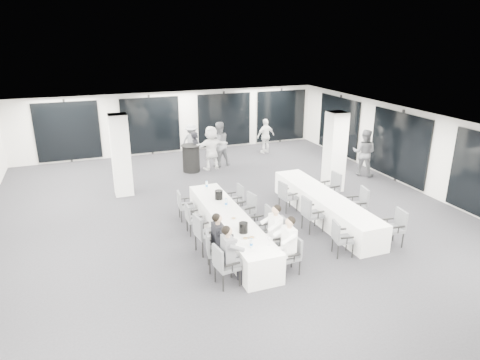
# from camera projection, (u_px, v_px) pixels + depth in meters

# --- Properties ---
(room) EXTENTS (14.04, 16.04, 2.84)m
(room) POSITION_uv_depth(u_px,v_px,m) (245.00, 161.00, 13.83)
(room) COLOR #232328
(room) RESTS_ON ground
(column_left) EXTENTS (0.60, 0.60, 2.80)m
(column_left) POSITION_uv_depth(u_px,v_px,m) (121.00, 155.00, 14.44)
(column_left) COLOR white
(column_left) RESTS_ON floor
(column_right) EXTENTS (0.60, 0.60, 2.80)m
(column_right) POSITION_uv_depth(u_px,v_px,m) (335.00, 152.00, 14.83)
(column_right) COLOR white
(column_right) RESTS_ON floor
(banquet_table_main) EXTENTS (0.90, 5.00, 0.75)m
(banquet_table_main) POSITION_uv_depth(u_px,v_px,m) (229.00, 227.00, 11.50)
(banquet_table_main) COLOR white
(banquet_table_main) RESTS_ON floor
(banquet_table_side) EXTENTS (0.90, 5.00, 0.75)m
(banquet_table_side) POSITION_uv_depth(u_px,v_px,m) (324.00, 206.00, 12.88)
(banquet_table_side) COLOR white
(banquet_table_side) RESTS_ON floor
(cocktail_table) EXTENTS (0.78, 0.78, 1.09)m
(cocktail_table) POSITION_uv_depth(u_px,v_px,m) (191.00, 158.00, 17.12)
(cocktail_table) COLOR black
(cocktail_table) RESTS_ON floor
(chair_main_left_near) EXTENTS (0.55, 0.60, 0.98)m
(chair_main_left_near) POSITION_uv_depth(u_px,v_px,m) (224.00, 263.00, 9.38)
(chair_main_left_near) COLOR #4B4D52
(chair_main_left_near) RESTS_ON floor
(chair_main_left_second) EXTENTS (0.58, 0.61, 0.97)m
(chair_main_left_second) POSITION_uv_depth(u_px,v_px,m) (214.00, 248.00, 10.02)
(chair_main_left_second) COLOR #4B4D52
(chair_main_left_second) RESTS_ON floor
(chair_main_left_mid) EXTENTS (0.59, 0.64, 1.04)m
(chair_main_left_mid) POSITION_uv_depth(u_px,v_px,m) (203.00, 232.00, 10.77)
(chair_main_left_mid) COLOR #4B4D52
(chair_main_left_mid) RESTS_ON floor
(chair_main_left_fourth) EXTENTS (0.45, 0.50, 0.88)m
(chair_main_left_fourth) POSITION_uv_depth(u_px,v_px,m) (192.00, 217.00, 11.84)
(chair_main_left_fourth) COLOR #4B4D52
(chair_main_left_fourth) RESTS_ON floor
(chair_main_left_far) EXTENTS (0.48, 0.52, 0.89)m
(chair_main_left_far) POSITION_uv_depth(u_px,v_px,m) (184.00, 204.00, 12.72)
(chair_main_left_far) COLOR #4B4D52
(chair_main_left_far) RESTS_ON floor
(chair_main_right_near) EXTENTS (0.47, 0.52, 0.88)m
(chair_main_right_near) POSITION_uv_depth(u_px,v_px,m) (292.00, 253.00, 9.91)
(chair_main_right_near) COLOR #4B4D52
(chair_main_right_near) RESTS_ON floor
(chair_main_right_second) EXTENTS (0.54, 0.60, 1.04)m
(chair_main_right_second) POSITION_uv_depth(u_px,v_px,m) (279.00, 236.00, 10.53)
(chair_main_right_second) COLOR #4B4D52
(chair_main_right_second) RESTS_ON floor
(chair_main_right_mid) EXTENTS (0.50, 0.57, 0.99)m
(chair_main_right_mid) POSITION_uv_depth(u_px,v_px,m) (264.00, 223.00, 11.33)
(chair_main_right_mid) COLOR #4B4D52
(chair_main_right_mid) RESTS_ON floor
(chair_main_right_fourth) EXTENTS (0.56, 0.59, 0.95)m
(chair_main_right_fourth) POSITION_uv_depth(u_px,v_px,m) (248.00, 207.00, 12.38)
(chair_main_right_fourth) COLOR #4B4D52
(chair_main_right_fourth) RESTS_ON floor
(chair_main_right_far) EXTENTS (0.48, 0.53, 0.90)m
(chair_main_right_far) POSITION_uv_depth(u_px,v_px,m) (237.00, 197.00, 13.20)
(chair_main_right_far) COLOR #4B4D52
(chair_main_right_far) RESTS_ON floor
(chair_side_left_near) EXTENTS (0.54, 0.57, 0.91)m
(chair_side_left_near) POSITION_uv_depth(u_px,v_px,m) (340.00, 236.00, 10.68)
(chair_side_left_near) COLOR #4B4D52
(chair_side_left_near) RESTS_ON floor
(chair_side_left_mid) EXTENTS (0.52, 0.58, 1.01)m
(chair_side_left_mid) POSITION_uv_depth(u_px,v_px,m) (310.00, 212.00, 11.97)
(chair_side_left_mid) COLOR #4B4D52
(chair_side_left_mid) RESTS_ON floor
(chair_side_left_far) EXTENTS (0.54, 0.58, 0.96)m
(chair_side_left_far) POSITION_uv_depth(u_px,v_px,m) (286.00, 195.00, 13.33)
(chair_side_left_far) COLOR #4B4D52
(chair_side_left_far) RESTS_ON floor
(chair_side_right_near) EXTENTS (0.55, 0.60, 0.98)m
(chair_side_right_near) POSITION_uv_depth(u_px,v_px,m) (395.00, 225.00, 11.19)
(chair_side_right_near) COLOR #4B4D52
(chair_side_right_near) RESTS_ON floor
(chair_side_right_mid) EXTENTS (0.61, 0.65, 1.04)m
(chair_side_right_mid) POSITION_uv_depth(u_px,v_px,m) (359.00, 203.00, 12.59)
(chair_side_right_mid) COLOR #4B4D52
(chair_side_right_mid) RESTS_ON floor
(chair_side_right_far) EXTENTS (0.55, 0.61, 1.04)m
(chair_side_right_far) POSITION_uv_depth(u_px,v_px,m) (332.00, 186.00, 13.90)
(chair_side_right_far) COLOR #4B4D52
(chair_side_right_far) RESTS_ON floor
(seated_guest_a) EXTENTS (0.50, 0.38, 1.44)m
(seated_guest_a) POSITION_uv_depth(u_px,v_px,m) (231.00, 251.00, 9.36)
(seated_guest_a) COLOR slate
(seated_guest_a) RESTS_ON floor
(seated_guest_b) EXTENTS (0.50, 0.38, 1.44)m
(seated_guest_b) POSITION_uv_depth(u_px,v_px,m) (221.00, 238.00, 9.98)
(seated_guest_b) COLOR black
(seated_guest_b) RESTS_ON floor
(seated_guest_c) EXTENTS (0.50, 0.38, 1.44)m
(seated_guest_c) POSITION_uv_depth(u_px,v_px,m) (286.00, 242.00, 9.76)
(seated_guest_c) COLOR white
(seated_guest_c) RESTS_ON floor
(seated_guest_d) EXTENTS (0.50, 0.38, 1.44)m
(seated_guest_d) POSITION_uv_depth(u_px,v_px,m) (273.00, 229.00, 10.40)
(seated_guest_d) COLOR white
(seated_guest_d) RESTS_ON floor
(standing_guest_a) EXTENTS (0.76, 0.81, 1.76)m
(standing_guest_a) POSITION_uv_depth(u_px,v_px,m) (196.00, 148.00, 17.30)
(standing_guest_a) COLOR black
(standing_guest_a) RESTS_ON floor
(standing_guest_b) EXTENTS (1.12, 0.81, 2.12)m
(standing_guest_b) POSITION_uv_depth(u_px,v_px,m) (219.00, 141.00, 17.65)
(standing_guest_b) COLOR slate
(standing_guest_b) RESTS_ON floor
(standing_guest_c) EXTENTS (1.16, 1.22, 1.73)m
(standing_guest_c) POSITION_uv_depth(u_px,v_px,m) (192.00, 139.00, 18.84)
(standing_guest_c) COLOR slate
(standing_guest_c) RESTS_ON floor
(standing_guest_d) EXTENTS (1.16, 0.80, 1.80)m
(standing_guest_d) POSITION_uv_depth(u_px,v_px,m) (266.00, 134.00, 19.64)
(standing_guest_d) COLOR white
(standing_guest_d) RESTS_ON floor
(standing_guest_e) EXTENTS (0.57, 0.87, 1.73)m
(standing_guest_e) POSITION_uv_depth(u_px,v_px,m) (336.00, 146.00, 17.73)
(standing_guest_e) COLOR white
(standing_guest_e) RESTS_ON floor
(standing_guest_f) EXTENTS (1.96, 1.02, 2.03)m
(standing_guest_f) POSITION_uv_depth(u_px,v_px,m) (211.00, 145.00, 17.25)
(standing_guest_f) COLOR white
(standing_guest_f) RESTS_ON floor
(standing_guest_h) EXTENTS (1.14, 1.14, 2.07)m
(standing_guest_h) POSITION_uv_depth(u_px,v_px,m) (364.00, 150.00, 16.50)
(standing_guest_h) COLOR slate
(standing_guest_h) RESTS_ON floor
(ice_bucket_near) EXTENTS (0.22, 0.22, 0.25)m
(ice_bucket_near) POSITION_uv_depth(u_px,v_px,m) (243.00, 228.00, 10.33)
(ice_bucket_near) COLOR black
(ice_bucket_near) RESTS_ON banquet_table_main
(ice_bucket_far) EXTENTS (0.23, 0.23, 0.26)m
(ice_bucket_far) POSITION_uv_depth(u_px,v_px,m) (219.00, 195.00, 12.38)
(ice_bucket_far) COLOR black
(ice_bucket_far) RESTS_ON banquet_table_main
(water_bottle_a) EXTENTS (0.07, 0.07, 0.21)m
(water_bottle_a) POSITION_uv_depth(u_px,v_px,m) (251.00, 243.00, 9.61)
(water_bottle_a) COLOR silver
(water_bottle_a) RESTS_ON banquet_table_main
(water_bottle_b) EXTENTS (0.08, 0.08, 0.24)m
(water_bottle_b) POSITION_uv_depth(u_px,v_px,m) (226.00, 203.00, 11.84)
(water_bottle_b) COLOR silver
(water_bottle_b) RESTS_ON banquet_table_main
(water_bottle_c) EXTENTS (0.08, 0.08, 0.24)m
(water_bottle_c) POSITION_uv_depth(u_px,v_px,m) (207.00, 185.00, 13.22)
(water_bottle_c) COLOR silver
(water_bottle_c) RESTS_ON banquet_table_main
(plate_a) EXTENTS (0.19, 0.19, 0.03)m
(plate_a) POSITION_uv_depth(u_px,v_px,m) (245.00, 238.00, 10.05)
(plate_a) COLOR white
(plate_a) RESTS_ON banquet_table_main
(plate_b) EXTENTS (0.21, 0.21, 0.03)m
(plate_b) POSITION_uv_depth(u_px,v_px,m) (252.00, 237.00, 10.09)
(plate_b) COLOR white
(plate_b) RESTS_ON banquet_table_main
(plate_c) EXTENTS (0.19, 0.19, 0.03)m
(plate_c) POSITION_uv_depth(u_px,v_px,m) (233.00, 218.00, 11.12)
(plate_c) COLOR white
(plate_c) RESTS_ON banquet_table_main
(wine_glass) EXTENTS (0.08, 0.08, 0.22)m
(wine_glass) POSITION_uv_depth(u_px,v_px,m) (269.00, 239.00, 9.69)
(wine_glass) COLOR silver
(wine_glass) RESTS_ON banquet_table_main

